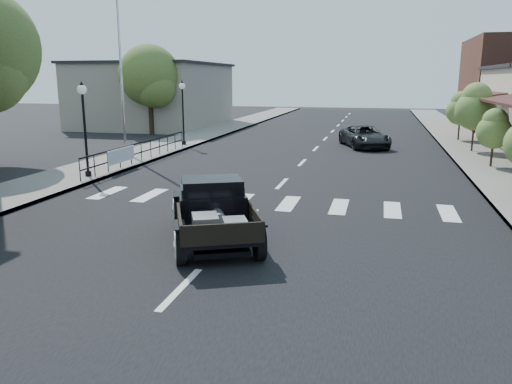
# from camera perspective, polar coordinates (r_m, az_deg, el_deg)

# --- Properties ---
(ground) EXTENTS (120.00, 120.00, 0.00)m
(ground) POSITION_cam_1_polar(r_m,az_deg,el_deg) (12.35, -3.31, -5.61)
(ground) COLOR black
(ground) RESTS_ON ground
(road) EXTENTS (14.00, 80.00, 0.02)m
(road) POSITION_cam_1_polar(r_m,az_deg,el_deg) (26.70, 6.29, 4.35)
(road) COLOR black
(road) RESTS_ON ground
(road_markings) EXTENTS (12.00, 60.00, 0.06)m
(road_markings) POSITION_cam_1_polar(r_m,az_deg,el_deg) (21.82, 4.49, 2.47)
(road_markings) COLOR silver
(road_markings) RESTS_ON ground
(sidewalk_left) EXTENTS (3.00, 80.00, 0.15)m
(sidewalk_left) POSITION_cam_1_polar(r_m,az_deg,el_deg) (29.06, -10.61, 5.03)
(sidewalk_left) COLOR gray
(sidewalk_left) RESTS_ON ground
(sidewalk_right) EXTENTS (3.00, 80.00, 0.15)m
(sidewalk_right) POSITION_cam_1_polar(r_m,az_deg,el_deg) (26.93, 24.54, 3.48)
(sidewalk_right) COLOR gray
(sidewalk_right) RESTS_ON ground
(low_building_left) EXTENTS (10.00, 12.00, 5.00)m
(low_building_left) POSITION_cam_1_polar(r_m,az_deg,el_deg) (43.36, -11.50, 10.70)
(low_building_left) COLOR gray
(low_building_left) RESTS_ON ground
(railing) EXTENTS (0.08, 10.00, 1.00)m
(railing) POSITION_cam_1_polar(r_m,az_deg,el_deg) (24.01, -12.99, 4.70)
(railing) COLOR black
(railing) RESTS_ON sidewalk_left
(banner) EXTENTS (0.04, 2.20, 0.60)m
(banner) POSITION_cam_1_polar(r_m,az_deg,el_deg) (22.25, -15.09, 3.45)
(banner) COLOR silver
(banner) RESTS_ON sidewalk_left
(lamp_post_b) EXTENTS (0.36, 0.36, 3.65)m
(lamp_post_b) POSITION_cam_1_polar(r_m,az_deg,el_deg) (20.56, -18.96, 6.75)
(lamp_post_b) COLOR black
(lamp_post_b) RESTS_ON sidewalk_left
(lamp_post_c) EXTENTS (0.36, 0.36, 3.65)m
(lamp_post_c) POSITION_cam_1_polar(r_m,az_deg,el_deg) (29.43, -8.34, 8.93)
(lamp_post_c) COLOR black
(lamp_post_c) RESTS_ON sidewalk_left
(flagpole) EXTENTS (0.12, 0.12, 11.00)m
(flagpole) POSITION_cam_1_polar(r_m,az_deg,el_deg) (26.50, -15.35, 16.16)
(flagpole) COLOR silver
(flagpole) RESTS_ON sidewalk_left
(big_tree_far) EXTENTS (4.29, 4.29, 6.30)m
(big_tree_far) POSITION_cam_1_polar(r_m,az_deg,el_deg) (36.85, -12.02, 11.36)
(big_tree_far) COLOR #4C6129
(big_tree_far) RESTS_ON ground
(small_tree_c) EXTENTS (1.46, 1.46, 2.43)m
(small_tree_c) POSITION_cam_1_polar(r_m,az_deg,el_deg) (24.07, 25.49, 5.52)
(small_tree_c) COLOR #587435
(small_tree_c) RESTS_ON sidewalk_right
(small_tree_d) EXTENTS (2.07, 2.07, 3.45)m
(small_tree_d) POSITION_cam_1_polar(r_m,az_deg,el_deg) (28.89, 23.71, 7.72)
(small_tree_d) COLOR #587435
(small_tree_d) RESTS_ON sidewalk_right
(small_tree_e) EXTENTS (1.74, 1.74, 2.89)m
(small_tree_e) POSITION_cam_1_polar(r_m,az_deg,el_deg) (33.93, 22.28, 7.97)
(small_tree_e) COLOR #587435
(small_tree_e) RESTS_ON sidewalk_right
(hotrod_pickup) EXTENTS (3.76, 4.94, 1.55)m
(hotrod_pickup) POSITION_cam_1_polar(r_m,az_deg,el_deg) (12.23, -4.93, -2.04)
(hotrod_pickup) COLOR black
(hotrod_pickup) RESTS_ON ground
(second_car) EXTENTS (3.43, 4.91, 1.24)m
(second_car) POSITION_cam_1_polar(r_m,az_deg,el_deg) (29.72, 12.30, 6.18)
(second_car) COLOR black
(second_car) RESTS_ON ground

